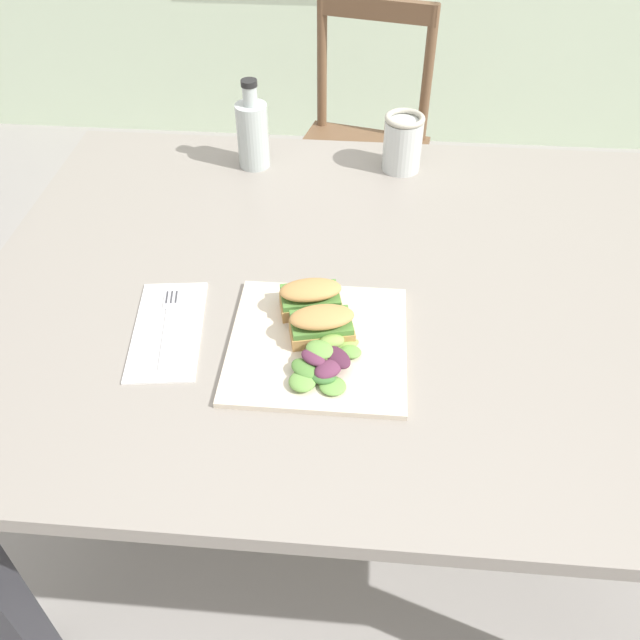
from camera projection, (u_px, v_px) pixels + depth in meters
ground_plane at (384, 582)px, 1.54m from camera, size 8.60×8.60×0.00m
dining_table at (365, 324)px, 1.26m from camera, size 1.39×1.03×0.74m
chair_wooden_far at (360, 151)px, 2.12m from camera, size 0.48×0.48×0.87m
plate_lunch at (318, 344)px, 1.06m from camera, size 0.28×0.28×0.01m
sandwich_half_front at (322, 324)px, 1.05m from camera, size 0.11×0.08×0.06m
sandwich_half_back at (311, 297)px, 1.10m from camera, size 0.11×0.08×0.06m
salad_mixed_greens at (324, 359)px, 1.01m from camera, size 0.12×0.16×0.03m
napkin_folded at (168, 330)px, 1.09m from camera, size 0.14×0.25×0.00m
fork_on_napkin at (169, 321)px, 1.10m from camera, size 0.05×0.19×0.00m
bottle_cold_brew at (253, 137)px, 1.44m from camera, size 0.07×0.07×0.19m
mason_jar_iced_tea at (402, 145)px, 1.44m from camera, size 0.09×0.09×0.12m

